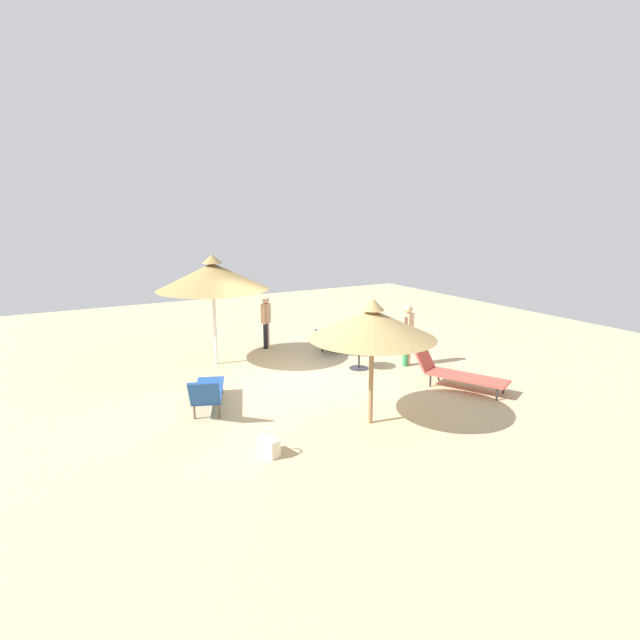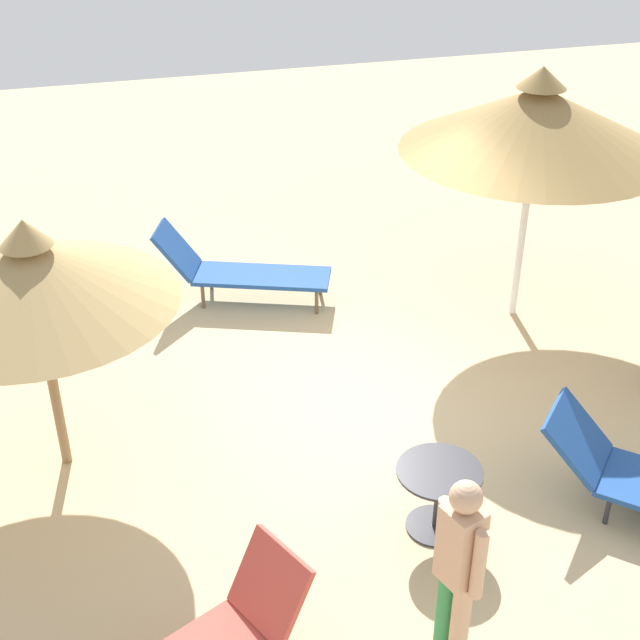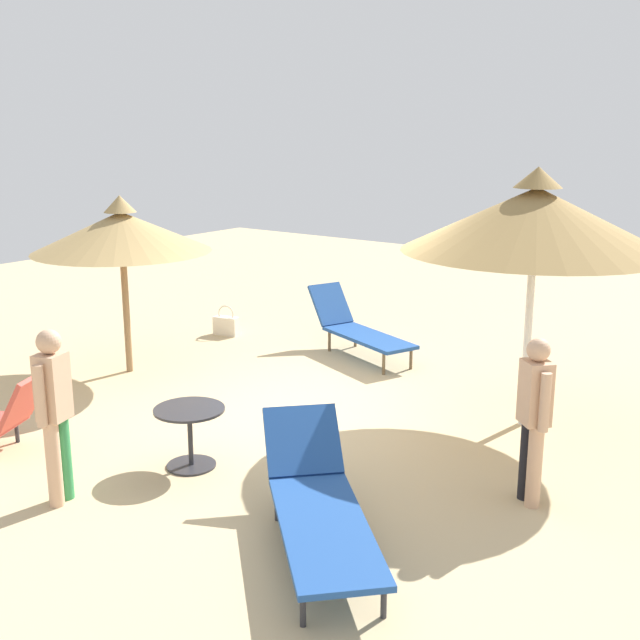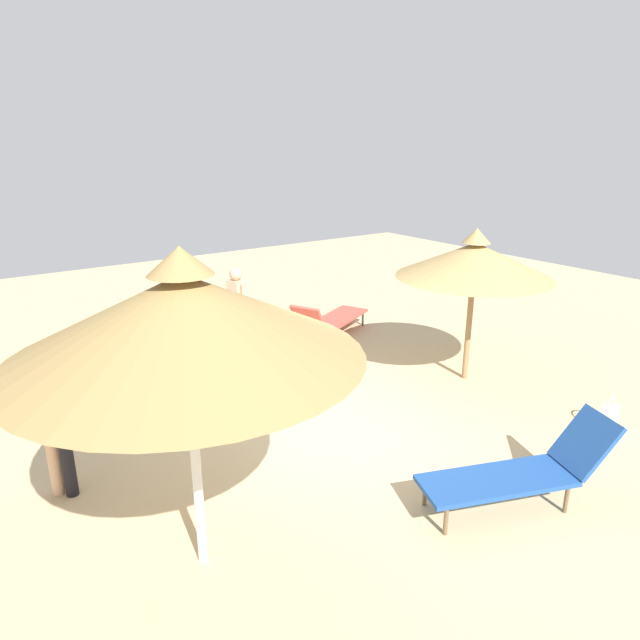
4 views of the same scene
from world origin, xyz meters
name	(u,v)px [view 3 (image 3 of 4)]	position (x,y,z in m)	size (l,w,h in m)	color
ground	(312,417)	(0.00, 0.00, -0.05)	(24.00, 24.00, 0.10)	tan
parasol_umbrella_front	(121,232)	(2.96, 0.20, 1.91)	(2.33, 2.33, 2.38)	olive
parasol_umbrella_near_right	(535,219)	(-2.10, -1.14, 2.29)	(2.83, 2.83, 2.84)	white
lounge_chair_far_left	(318,502)	(-1.81, 2.31, 0.36)	(2.08, 2.03, 0.80)	#1E478C
lounge_chair_far_right	(357,328)	(0.90, -2.28, 0.41)	(2.07, 1.24, 0.91)	#1E478C
person_standing_near_left	(534,413)	(-2.88, 0.62, 0.84)	(0.35, 0.33, 1.51)	black
person_standing_edge	(54,407)	(0.46, 3.08, 0.89)	(0.29, 0.42, 1.59)	tan
handbag	(226,325)	(3.20, -1.98, 0.16)	(0.43, 0.26, 0.48)	beige
side_table_round	(190,426)	(0.07, 1.87, 0.42)	(0.69, 0.69, 0.60)	#2D2D33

